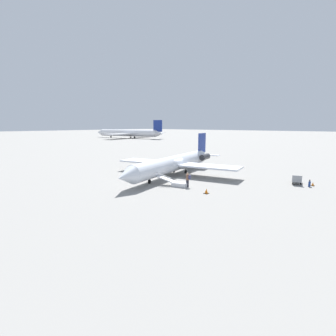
{
  "coord_description": "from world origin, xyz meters",
  "views": [
    {
      "loc": [
        29.9,
        23.84,
        7.42
      ],
      "look_at": [
        2.84,
        1.28,
        1.57
      ],
      "focal_mm": 28.0,
      "sensor_mm": 36.0,
      "label": 1
    }
  ],
  "objects": [
    {
      "name": "traffic_cone_near_cart",
      "position": [
        -5.55,
        17.43,
        0.21
      ],
      "size": [
        0.42,
        0.42,
        0.46
      ],
      "color": "black",
      "rests_on": "ground"
    },
    {
      "name": "traffic_cone_near_stairs",
      "position": [
        5.96,
        9.33,
        0.26
      ],
      "size": [
        0.51,
        0.51,
        0.56
      ],
      "color": "black",
      "rests_on": "ground"
    },
    {
      "name": "luggage_cart",
      "position": [
        -5.49,
        15.62,
        0.46
      ],
      "size": [
        2.39,
        1.57,
        1.22
      ],
      "rotation": [
        0.0,
        0.0,
        0.23
      ],
      "color": "gray",
      "rests_on": "ground"
    },
    {
      "name": "boarding_stairs",
      "position": [
        5.28,
        4.71,
        0.36
      ],
      "size": [
        1.74,
        4.13,
        1.54
      ],
      "rotation": [
        0.0,
        0.0,
        -1.39
      ],
      "color": "silver",
      "rests_on": "ground"
    },
    {
      "name": "airplane_main",
      "position": [
        -0.79,
        -0.15,
        1.76
      ],
      "size": [
        25.52,
        19.51,
        5.9
      ],
      "rotation": [
        0.0,
        0.0,
        0.18
      ],
      "color": "silver",
      "rests_on": "ground"
    },
    {
      "name": "ground_plane",
      "position": [
        0.0,
        0.0,
        0.0
      ],
      "size": [
        600.0,
        600.0,
        0.0
      ],
      "primitive_type": "plane",
      "color": "gray"
    },
    {
      "name": "passenger",
      "position": [
        4.76,
        5.97,
        1.0
      ],
      "size": [
        0.38,
        0.56,
        1.74
      ],
      "rotation": [
        0.0,
        0.0,
        -1.39
      ],
      "color": "#23232D",
      "rests_on": "ground"
    },
    {
      "name": "airplane_taxiing_distant",
      "position": [
        -67.79,
        -86.01,
        2.89
      ],
      "size": [
        35.49,
        46.11,
        9.7
      ],
      "rotation": [
        0.0,
        0.0,
        4.87
      ],
      "color": "silver",
      "rests_on": "ground"
    },
    {
      "name": "suitcase",
      "position": [
        -4.72,
        17.23,
        0.33
      ],
      "size": [
        0.38,
        0.26,
        0.88
      ],
      "rotation": [
        0.0,
        0.0,
        3.24
      ],
      "color": "navy",
      "rests_on": "ground"
    }
  ]
}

